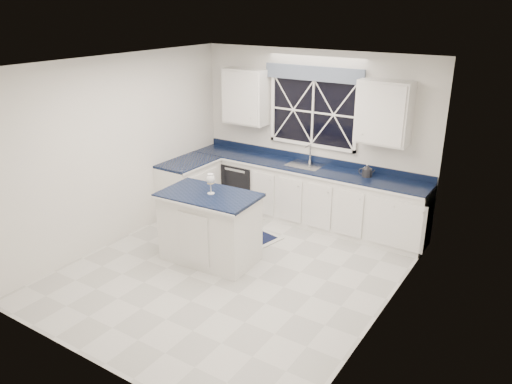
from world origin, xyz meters
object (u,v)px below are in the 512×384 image
Objects in this scene: island at (210,227)px; wine_glass at (211,180)px; dishwasher at (246,184)px; soap_bottle at (367,170)px; faucet at (310,153)px; kettle at (367,171)px.

island is 0.68m from wine_glass.
soap_bottle is at bearing 2.89° from dishwasher.
faucet reaches higher than soap_bottle.
faucet is (1.10, 0.19, 0.69)m from dishwasher.
soap_bottle is at bearing 50.44° from island.
kettle is 0.86× the size of wine_glass.
island is at bearing -131.20° from wine_glass.
kettle reaches higher than dishwasher.
island is 7.88× the size of soap_bottle.
island is at bearing -102.29° from faucet.
wine_glass reaches higher than island.
soap_bottle reaches higher than dishwasher.
wine_glass is at bearing -126.32° from soap_bottle.
wine_glass reaches higher than kettle.
island is (0.65, -1.86, 0.08)m from dishwasher.
island is 2.47m from kettle.
dishwasher is at bearing -169.98° from faucet.
faucet reaches higher than kettle.
dishwasher is 1.31m from faucet.
kettle is at bearing 49.27° from island.
faucet is at bearing 78.12° from wine_glass.
faucet is at bearing 174.94° from soap_bottle.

